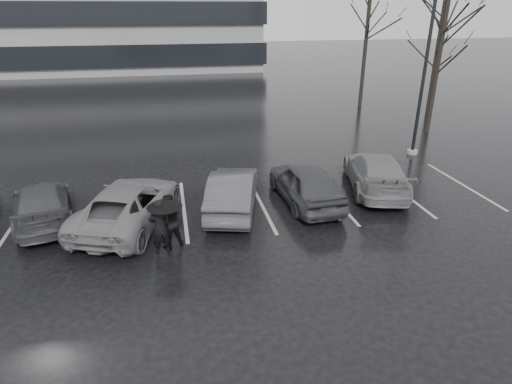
{
  "coord_description": "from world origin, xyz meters",
  "views": [
    {
      "loc": [
        -2.43,
        -11.48,
        6.64
      ],
      "look_at": [
        0.12,
        1.0,
        1.1
      ],
      "focal_mm": 30.0,
      "sensor_mm": 36.0,
      "label": 1
    }
  ],
  "objects_px": {
    "car_west_c": "(42,203)",
    "pedestrian_left": "(160,227)",
    "car_east": "(376,172)",
    "tree_ne": "(436,60)",
    "tree_north": "(366,45)",
    "lamp_post": "(425,67)",
    "car_main": "(305,183)",
    "car_west_a": "(233,191)",
    "car_west_b": "(128,204)",
    "tree_east": "(438,60)",
    "pedestrian_right": "(168,221)"
  },
  "relations": [
    {
      "from": "tree_ne",
      "to": "tree_north",
      "type": "xyz_separation_m",
      "value": [
        -3.5,
        3.0,
        0.75
      ]
    },
    {
      "from": "tree_ne",
      "to": "tree_north",
      "type": "bearing_deg",
      "value": 139.4
    },
    {
      "from": "pedestrian_left",
      "to": "tree_east",
      "type": "distance_m",
      "value": 18.44
    },
    {
      "from": "car_main",
      "to": "car_west_a",
      "type": "distance_m",
      "value": 2.69
    },
    {
      "from": "car_main",
      "to": "car_west_b",
      "type": "relative_size",
      "value": 0.86
    },
    {
      "from": "car_main",
      "to": "pedestrian_left",
      "type": "bearing_deg",
      "value": 22.75
    },
    {
      "from": "tree_east",
      "to": "tree_ne",
      "type": "distance_m",
      "value": 4.74
    },
    {
      "from": "tree_east",
      "to": "tree_north",
      "type": "distance_m",
      "value": 7.08
    },
    {
      "from": "car_west_a",
      "to": "pedestrian_left",
      "type": "height_order",
      "value": "pedestrian_left"
    },
    {
      "from": "car_west_c",
      "to": "car_west_b",
      "type": "bearing_deg",
      "value": 150.71
    },
    {
      "from": "car_west_b",
      "to": "lamp_post",
      "type": "relative_size",
      "value": 0.56
    },
    {
      "from": "car_west_b",
      "to": "tree_east",
      "type": "distance_m",
      "value": 18.29
    },
    {
      "from": "tree_north",
      "to": "tree_east",
      "type": "bearing_deg",
      "value": -81.87
    },
    {
      "from": "car_west_b",
      "to": "car_west_c",
      "type": "height_order",
      "value": "car_west_b"
    },
    {
      "from": "lamp_post",
      "to": "tree_ne",
      "type": "height_order",
      "value": "lamp_post"
    },
    {
      "from": "pedestrian_left",
      "to": "tree_north",
      "type": "height_order",
      "value": "tree_north"
    },
    {
      "from": "car_west_b",
      "to": "tree_ne",
      "type": "height_order",
      "value": "tree_ne"
    },
    {
      "from": "car_east",
      "to": "tree_ne",
      "type": "height_order",
      "value": "tree_ne"
    },
    {
      "from": "car_west_a",
      "to": "pedestrian_left",
      "type": "xyz_separation_m",
      "value": [
        -2.48,
        -2.46,
        0.13
      ]
    },
    {
      "from": "car_main",
      "to": "car_east",
      "type": "relative_size",
      "value": 0.88
    },
    {
      "from": "car_west_c",
      "to": "tree_ne",
      "type": "distance_m",
      "value": 24.37
    },
    {
      "from": "pedestrian_left",
      "to": "tree_ne",
      "type": "bearing_deg",
      "value": -151.82
    },
    {
      "from": "car_west_c",
      "to": "car_east",
      "type": "relative_size",
      "value": 0.88
    },
    {
      "from": "tree_north",
      "to": "car_west_a",
      "type": "bearing_deg",
      "value": -127.68
    },
    {
      "from": "car_west_c",
      "to": "car_east",
      "type": "bearing_deg",
      "value": 168.08
    },
    {
      "from": "car_west_a",
      "to": "car_west_b",
      "type": "relative_size",
      "value": 0.86
    },
    {
      "from": "tree_north",
      "to": "car_west_b",
      "type": "bearing_deg",
      "value": -134.51
    },
    {
      "from": "tree_ne",
      "to": "car_west_a",
      "type": "bearing_deg",
      "value": -141.63
    },
    {
      "from": "car_east",
      "to": "pedestrian_left",
      "type": "height_order",
      "value": "pedestrian_left"
    },
    {
      "from": "tree_north",
      "to": "car_main",
      "type": "bearing_deg",
      "value": -120.76
    },
    {
      "from": "tree_north",
      "to": "car_west_c",
      "type": "bearing_deg",
      "value": -140.98
    },
    {
      "from": "car_main",
      "to": "car_west_a",
      "type": "height_order",
      "value": "car_main"
    },
    {
      "from": "car_main",
      "to": "car_east",
      "type": "xyz_separation_m",
      "value": [
        3.08,
        0.66,
        -0.02
      ]
    },
    {
      "from": "pedestrian_right",
      "to": "tree_ne",
      "type": "distance_m",
      "value": 22.35
    },
    {
      "from": "pedestrian_left",
      "to": "tree_north",
      "type": "relative_size",
      "value": 0.2
    },
    {
      "from": "tree_ne",
      "to": "tree_north",
      "type": "distance_m",
      "value": 4.67
    },
    {
      "from": "car_east",
      "to": "pedestrian_left",
      "type": "bearing_deg",
      "value": 36.16
    },
    {
      "from": "tree_north",
      "to": "lamp_post",
      "type": "bearing_deg",
      "value": -100.38
    },
    {
      "from": "pedestrian_right",
      "to": "tree_north",
      "type": "height_order",
      "value": "tree_north"
    },
    {
      "from": "lamp_post",
      "to": "tree_ne",
      "type": "relative_size",
      "value": 1.29
    },
    {
      "from": "car_west_c",
      "to": "tree_north",
      "type": "bearing_deg",
      "value": -154.48
    },
    {
      "from": "pedestrian_right",
      "to": "lamp_post",
      "type": "height_order",
      "value": "lamp_post"
    },
    {
      "from": "tree_east",
      "to": "car_west_b",
      "type": "bearing_deg",
      "value": -152.71
    },
    {
      "from": "car_west_c",
      "to": "car_main",
      "type": "bearing_deg",
      "value": 164.46
    },
    {
      "from": "pedestrian_left",
      "to": "tree_east",
      "type": "height_order",
      "value": "tree_east"
    },
    {
      "from": "car_west_c",
      "to": "pedestrian_left",
      "type": "height_order",
      "value": "pedestrian_left"
    },
    {
      "from": "tree_east",
      "to": "pedestrian_right",
      "type": "bearing_deg",
      "value": -145.78
    },
    {
      "from": "car_west_a",
      "to": "pedestrian_right",
      "type": "bearing_deg",
      "value": 58.15
    },
    {
      "from": "car_west_a",
      "to": "car_west_b",
      "type": "distance_m",
      "value": 3.53
    },
    {
      "from": "pedestrian_right",
      "to": "car_west_b",
      "type": "bearing_deg",
      "value": -72.52
    }
  ]
}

